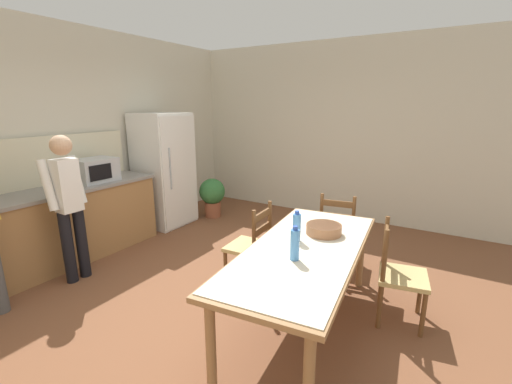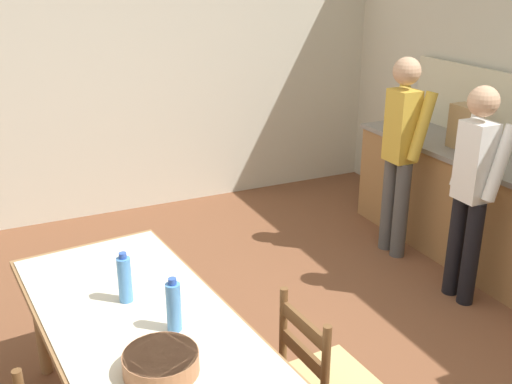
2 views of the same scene
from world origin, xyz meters
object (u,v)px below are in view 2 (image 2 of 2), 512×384
object	(u,v)px
chair_side_far_right	(325,382)
person_at_counter	(473,185)
dining_table	(146,339)
bottle_near_centre	(125,279)
paper_bag	(465,127)
serving_bowl	(161,361)
bottle_off_centre	(174,306)
person_at_sink	(401,148)

from	to	relation	value
chair_side_far_right	person_at_counter	distance (m)	1.99
chair_side_far_right	dining_table	bearing A→B (deg)	59.77
person_at_counter	bottle_near_centre	bearing A→B (deg)	-174.39
paper_bag	person_at_counter	bearing A→B (deg)	-37.83
bottle_near_centre	serving_bowl	xyz separation A→B (m)	(0.62, -0.00, -0.07)
bottle_near_centre	dining_table	bearing A→B (deg)	5.76
bottle_off_centre	paper_bag	bearing A→B (deg)	113.49
bottle_off_centre	chair_side_far_right	distance (m)	0.84
paper_bag	dining_table	world-z (taller)	paper_bag
dining_table	person_at_sink	xyz separation A→B (m)	(-1.34, 2.51, 0.27)
dining_table	chair_side_far_right	size ratio (longest dim) A/B	2.35
chair_side_far_right	person_at_sink	bearing A→B (deg)	-48.76
bottle_near_centre	bottle_off_centre	xyz separation A→B (m)	(0.35, 0.14, 0.00)
bottle_off_centre	serving_bowl	xyz separation A→B (m)	(0.27, -0.15, -0.07)
chair_side_far_right	person_at_sink	xyz separation A→B (m)	(-1.73, 1.75, 0.50)
bottle_near_centre	paper_bag	bearing A→B (deg)	106.64
dining_table	bottle_near_centre	size ratio (longest dim) A/B	7.93
paper_bag	bottle_off_centre	world-z (taller)	paper_bag
paper_bag	person_at_counter	distance (m)	0.86
bottle_off_centre	chair_side_far_right	size ratio (longest dim) A/B	0.30
person_at_sink	person_at_counter	size ratio (longest dim) A/B	1.05
bottle_near_centre	chair_side_far_right	bearing A→B (deg)	50.95
paper_bag	bottle_near_centre	world-z (taller)	paper_bag
bottle_near_centre	serving_bowl	distance (m)	0.63
paper_bag	bottle_near_centre	size ratio (longest dim) A/B	1.33
bottle_near_centre	chair_side_far_right	world-z (taller)	bottle_near_centre
paper_bag	dining_table	distance (m)	3.25
bottle_off_centre	serving_bowl	size ratio (longest dim) A/B	0.84
person_at_sink	serving_bowl	bearing A→B (deg)	-146.14
dining_table	bottle_off_centre	distance (m)	0.25
paper_bag	chair_side_far_right	world-z (taller)	paper_bag
bottle_near_centre	serving_bowl	world-z (taller)	bottle_near_centre
paper_bag	person_at_sink	distance (m)	0.55
paper_bag	chair_side_far_right	xyz separation A→B (m)	(1.55, -2.24, -0.66)
serving_bowl	person_at_counter	world-z (taller)	person_at_counter
dining_table	bottle_near_centre	distance (m)	0.33
bottle_near_centre	chair_side_far_right	size ratio (longest dim) A/B	0.30
bottle_off_centre	person_at_counter	world-z (taller)	person_at_counter
bottle_off_centre	chair_side_far_right	bearing A→B (deg)	65.53
dining_table	bottle_near_centre	xyz separation A→B (m)	(-0.26, -0.03, 0.20)
paper_bag	bottle_off_centre	xyz separation A→B (m)	(1.25, -2.89, -0.23)
serving_bowl	person_at_counter	bearing A→B (deg)	109.03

